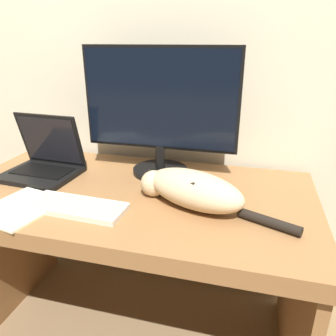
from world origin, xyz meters
TOP-DOWN VIEW (x-y plane):
  - wall_back at (0.00, 0.79)m, footprint 6.40×0.06m
  - desk at (0.00, 0.37)m, footprint 1.37×0.73m
  - monitor at (0.06, 0.57)m, footprint 0.64×0.23m
  - laptop at (-0.41, 0.43)m, footprint 0.31×0.26m
  - external_keyboard at (-0.12, 0.18)m, footprint 0.34×0.15m
  - cat at (0.25, 0.31)m, footprint 0.55×0.29m
  - paper_notepad at (-0.31, 0.13)m, footprint 0.26×0.29m

SIDE VIEW (x-z plane):
  - desk at x=0.00m, z-range 0.20..0.91m
  - paper_notepad at x=-0.31m, z-range 0.71..0.72m
  - external_keyboard at x=-0.12m, z-range 0.71..0.73m
  - laptop at x=-0.41m, z-range 0.64..0.89m
  - cat at x=0.25m, z-range 0.71..0.84m
  - monitor at x=0.06m, z-range 0.72..1.24m
  - wall_back at x=0.00m, z-range 0.00..2.60m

